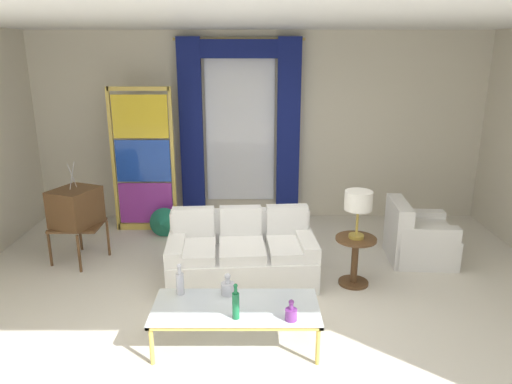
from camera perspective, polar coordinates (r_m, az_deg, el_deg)
The scene contains 16 objects.
ground_plane at distance 5.39m, azimuth 0.70°, elevation -13.57°, with size 16.00×16.00×0.00m, color silver.
wall_rear at distance 7.81m, azimuth 0.54°, elevation 7.74°, with size 8.00×0.12×3.00m, color beige.
ceiling_slab at distance 5.46m, azimuth 0.74°, elevation 19.88°, with size 8.00×7.60×0.04m, color white.
curtained_window at distance 7.62m, azimuth -1.79°, elevation 9.34°, with size 2.00×0.17×2.70m.
couch_white_long at distance 5.90m, azimuth -1.60°, elevation -7.43°, with size 1.82×1.05×0.86m.
coffee_table at distance 4.61m, azimuth -2.28°, elevation -13.78°, with size 1.56×0.68×0.41m.
bottle_blue_decanter at distance 4.35m, azimuth -2.29°, elevation -13.23°, with size 0.06×0.06×0.34m.
bottle_crystal_tall at distance 4.76m, azimuth -3.25°, elevation -11.27°, with size 0.13×0.13×0.22m.
bottle_amber_squat at distance 4.37m, azimuth 4.35°, elevation -14.23°, with size 0.11×0.11×0.20m.
bottle_ruby_flask at distance 4.80m, azimuth -8.92°, elevation -10.54°, with size 0.08×0.08×0.32m.
vintage_tv at distance 6.63m, azimuth -20.58°, elevation -1.87°, with size 0.69×0.74×1.35m.
armchair_white at distance 6.74m, azimuth 18.72°, elevation -5.35°, with size 0.87×0.87×0.80m.
stained_glass_divider at distance 7.40m, azimuth -13.14°, elevation 3.31°, with size 0.95×0.05×2.20m.
peacock_figurine at distance 7.26m, azimuth -10.91°, elevation -3.74°, with size 0.44×0.60×0.50m.
round_side_table at distance 5.83m, azimuth 11.87°, elevation -7.56°, with size 0.48×0.48×0.59m.
table_lamp_brass at distance 5.60m, azimuth 12.28°, elevation -1.26°, with size 0.32×0.32×0.57m.
Camera 1 is at (-0.05, -4.66, 2.72)m, focal length 33.51 mm.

